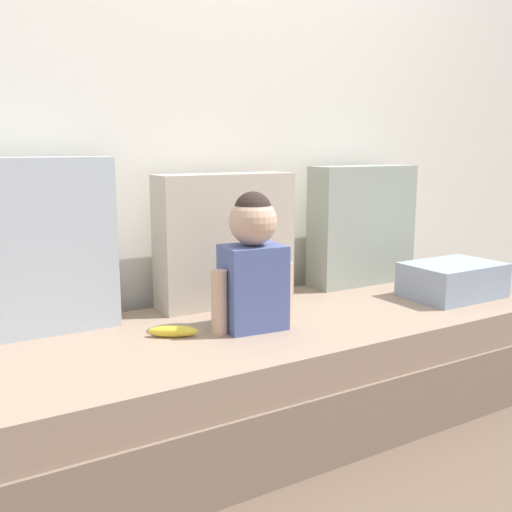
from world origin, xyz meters
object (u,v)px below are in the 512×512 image
(throw_pillow_left, at_px, (37,247))
(throw_pillow_right, at_px, (362,225))
(toddler, at_px, (253,262))
(banana, at_px, (173,331))
(throw_pillow_center, at_px, (225,240))
(couch, at_px, (264,373))
(folded_blanket, at_px, (452,280))

(throw_pillow_left, bearing_deg, throw_pillow_right, 0.00)
(toddler, distance_m, banana, 0.36)
(throw_pillow_left, relative_size, throw_pillow_center, 1.06)
(throw_pillow_left, bearing_deg, couch, -22.76)
(toddler, xyz_separation_m, folded_blanket, (0.96, -0.06, -0.17))
(toddler, bearing_deg, throw_pillow_left, 152.15)
(throw_pillow_right, relative_size, banana, 3.23)
(toddler, bearing_deg, throw_pillow_right, 23.34)
(throw_pillow_left, distance_m, throw_pillow_center, 0.72)
(couch, height_order, folded_blanket, folded_blanket)
(throw_pillow_right, relative_size, folded_blanket, 1.37)
(banana, bearing_deg, throw_pillow_left, 141.50)
(banana, bearing_deg, couch, -1.95)
(throw_pillow_right, bearing_deg, toddler, -156.66)
(throw_pillow_center, bearing_deg, banana, -140.78)
(throw_pillow_right, distance_m, toddler, 0.87)
(couch, height_order, throw_pillow_right, throw_pillow_right)
(couch, relative_size, throw_pillow_right, 4.25)
(throw_pillow_left, distance_m, throw_pillow_right, 1.44)
(throw_pillow_left, bearing_deg, banana, -38.50)
(throw_pillow_right, bearing_deg, folded_blanket, -68.06)
(folded_blanket, bearing_deg, throw_pillow_center, 155.47)
(throw_pillow_left, xyz_separation_m, throw_pillow_right, (1.44, 0.00, -0.03))
(couch, distance_m, throw_pillow_left, 0.93)
(toddler, distance_m, folded_blanket, 0.97)
(toddler, bearing_deg, couch, 28.76)
(throw_pillow_center, distance_m, banana, 0.52)
(couch, bearing_deg, folded_blanket, -6.50)
(throw_pillow_left, height_order, folded_blanket, throw_pillow_left)
(throw_pillow_left, height_order, banana, throw_pillow_left)
(throw_pillow_right, xyz_separation_m, folded_blanket, (0.16, -0.40, -0.20))
(throw_pillow_right, bearing_deg, throw_pillow_center, 180.00)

